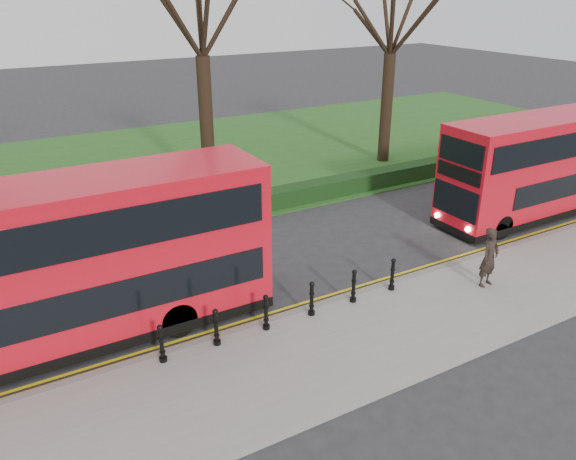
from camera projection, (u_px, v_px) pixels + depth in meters
ground at (277, 301)px, 16.89m from camera, size 120.00×120.00×0.00m
pavement at (333, 351)px, 14.47m from camera, size 60.00×4.00×0.15m
kerb at (294, 314)px, 16.06m from camera, size 60.00×0.25×0.16m
grass_verge at (137, 170)px, 28.80m from camera, size 60.00×18.00×0.06m
hedge at (194, 215)px, 22.13m from camera, size 60.00×0.90×0.80m
yellow_line_outer at (289, 312)px, 16.33m from camera, size 60.00×0.10×0.01m
yellow_line_inner at (285, 308)px, 16.49m from camera, size 60.00×0.10×0.01m
tree_mid at (200, 6)px, 22.55m from camera, size 7.01×7.01×10.96m
tree_right at (393, 15)px, 27.34m from camera, size 6.51×6.51×10.17m
bollard_row at (289, 306)px, 15.39m from camera, size 7.38×0.15×1.00m
bus_lead at (55, 269)px, 14.01m from camera, size 11.04×2.54×4.39m
bus_rear at (549, 165)px, 22.70m from camera, size 10.25×2.36×4.08m
pedestrian at (490, 257)px, 17.12m from camera, size 0.76×0.56×1.90m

